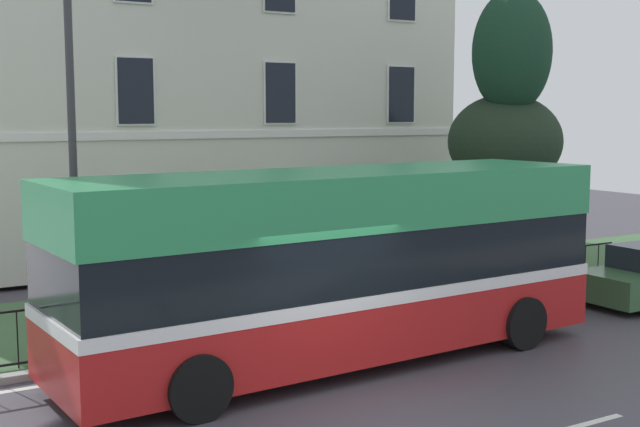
% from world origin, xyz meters
% --- Properties ---
extents(ground_plane, '(60.00, 56.00, 0.18)m').
position_xyz_m(ground_plane, '(0.00, 1.00, -0.02)').
color(ground_plane, '#45414A').
extents(georgian_townhouse, '(16.71, 11.14, 11.35)m').
position_xyz_m(georgian_townhouse, '(2.37, 16.61, 5.82)').
color(georgian_townhouse, silver).
rests_on(georgian_townhouse, ground_plane).
extents(iron_verge_railing, '(15.40, 0.04, 0.97)m').
position_xyz_m(iron_verge_railing, '(2.37, 4.40, 0.62)').
color(iron_verge_railing, black).
rests_on(iron_verge_railing, ground_plane).
extents(evergreen_tree, '(3.68, 3.68, 7.62)m').
position_xyz_m(evergreen_tree, '(9.28, 7.34, 2.74)').
color(evergreen_tree, '#423328').
rests_on(evergreen_tree, ground_plane).
extents(single_decker_bus, '(9.91, 3.12, 3.27)m').
position_xyz_m(single_decker_bus, '(0.94, 2.41, 1.72)').
color(single_decker_bus, '#B41B1B').
rests_on(single_decker_bus, ground_plane).
extents(street_lamp_post, '(0.36, 0.24, 7.36)m').
position_xyz_m(street_lamp_post, '(-2.72, 5.41, 4.30)').
color(street_lamp_post, '#333338').
rests_on(street_lamp_post, ground_plane).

